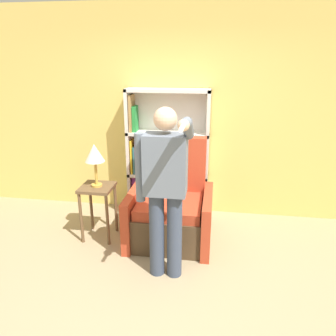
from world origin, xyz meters
TOP-DOWN VIEW (x-y plane):
  - ground_plane at (0.00, 0.00)m, footprint 14.00×14.00m
  - wall_back at (0.00, 2.03)m, footprint 8.00×0.06m
  - bookcase at (-0.24, 1.87)m, footprint 1.10×0.28m
  - armchair at (-0.02, 1.20)m, footprint 0.98×0.87m
  - person_standing at (0.03, 0.46)m, footprint 0.55×0.78m
  - side_table at (-0.89, 1.08)m, footprint 0.38×0.38m
  - table_lamp at (-0.89, 1.08)m, footprint 0.23×0.23m

SIDE VIEW (x-z plane):
  - ground_plane at x=0.00m, z-range 0.00..0.00m
  - armchair at x=-0.02m, z-range -0.23..0.98m
  - side_table at x=-0.89m, z-range 0.19..0.86m
  - bookcase at x=-0.24m, z-range -0.04..1.71m
  - person_standing at x=0.03m, z-range 0.12..1.84m
  - table_lamp at x=-0.89m, z-range 0.81..1.32m
  - wall_back at x=0.00m, z-range 0.00..2.80m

